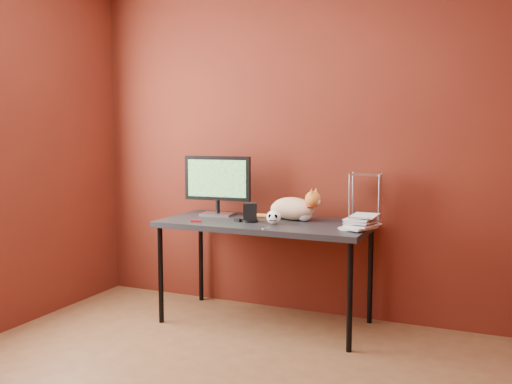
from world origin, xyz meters
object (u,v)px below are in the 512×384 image
at_px(desk, 265,228).
at_px(cat, 293,208).
at_px(monitor, 217,182).
at_px(skull_mug, 274,217).
at_px(book_stack, 352,144).
at_px(speaker, 250,213).

xyz_separation_m(desk, cat, (0.16, 0.14, 0.14)).
height_order(desk, monitor, monitor).
bearing_deg(skull_mug, monitor, 145.74).
xyz_separation_m(monitor, skull_mug, (0.55, -0.22, -0.20)).
height_order(monitor, book_stack, book_stack).
distance_m(desk, book_stack, 0.88).
relative_size(desk, skull_mug, 14.34).
height_order(speaker, book_stack, book_stack).
xyz_separation_m(cat, book_stack, (0.47, -0.17, 0.47)).
bearing_deg(speaker, monitor, 128.95).
bearing_deg(cat, book_stack, -4.21).
height_order(skull_mug, speaker, speaker).
bearing_deg(speaker, desk, 13.58).
xyz_separation_m(desk, monitor, (-0.45, 0.12, 0.30)).
bearing_deg(book_stack, desk, 176.93).
bearing_deg(cat, skull_mug, -86.85).
relative_size(cat, skull_mug, 5.01).
distance_m(desk, cat, 0.25).
relative_size(desk, speaker, 11.03).
distance_m(desk, skull_mug, 0.18).
bearing_deg(monitor, cat, -3.51).
bearing_deg(book_stack, cat, 159.81).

